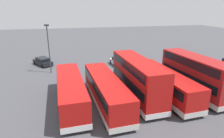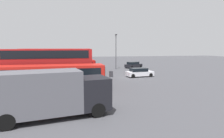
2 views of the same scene
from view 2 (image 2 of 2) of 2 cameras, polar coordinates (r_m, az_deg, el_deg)
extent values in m
plane|color=#47474C|center=(30.74, 5.44, -2.45)|extent=(140.00, 140.00, 0.00)
cube|color=red|center=(20.40, -18.80, -2.59)|extent=(2.76, 11.47, 2.60)
cube|color=silver|center=(20.58, -18.70, -5.41)|extent=(2.80, 11.51, 0.55)
cube|color=black|center=(20.32, -18.86, -0.92)|extent=(2.81, 10.67, 0.90)
cube|color=black|center=(20.53, -2.72, -0.51)|extent=(2.25, 0.10, 1.10)
cylinder|color=black|center=(21.70, -6.95, -4.72)|extent=(0.32, 1.11, 1.10)
cylinder|color=black|center=(19.51, -6.26, -5.97)|extent=(0.32, 1.11, 1.10)
cylinder|color=black|center=(22.53, -29.41, -5.09)|extent=(0.32, 1.11, 1.10)
cube|color=#A51919|center=(23.74, -18.56, 0.59)|extent=(3.28, 10.26, 4.20)
cube|color=silver|center=(23.98, -18.40, -3.75)|extent=(3.33, 10.30, 0.55)
cube|color=black|center=(23.76, -18.54, 0.11)|extent=(3.29, 9.46, 0.90)
cube|color=black|center=(23.64, -18.69, 4.21)|extent=(3.29, 9.46, 0.90)
cube|color=black|center=(24.07, -6.38, 0.48)|extent=(2.25, 0.23, 1.10)
cylinder|color=black|center=(25.21, -9.98, -3.20)|extent=(0.38, 1.12, 1.10)
cylinder|color=black|center=(23.01, -9.37, -4.12)|extent=(0.38, 1.12, 1.10)
cylinder|color=black|center=(25.52, -26.52, -3.67)|extent=(0.38, 1.12, 1.10)
cylinder|color=black|center=(23.35, -27.51, -4.61)|extent=(0.38, 1.12, 1.10)
cube|color=#B71411|center=(27.54, -17.08, -0.27)|extent=(3.13, 11.44, 2.60)
cube|color=silver|center=(27.67, -17.01, -2.38)|extent=(3.17, 11.49, 0.55)
cube|color=black|center=(27.48, -17.12, 0.97)|extent=(3.15, 10.65, 0.90)
cube|color=black|center=(27.83, -5.33, 1.29)|extent=(2.25, 0.18, 1.10)
cylinder|color=black|center=(28.94, -8.46, -1.94)|extent=(0.36, 1.11, 1.10)
cylinder|color=black|center=(26.73, -7.92, -2.62)|extent=(0.36, 1.11, 1.10)
cylinder|color=black|center=(29.28, -25.29, -2.39)|extent=(0.36, 1.11, 1.10)
cylinder|color=black|center=(27.10, -26.15, -3.10)|extent=(0.36, 1.11, 1.10)
cube|color=#B71411|center=(30.77, -16.29, 1.93)|extent=(2.90, 10.37, 4.20)
cube|color=silver|center=(30.95, -16.18, -1.44)|extent=(2.94, 10.42, 0.55)
cube|color=black|center=(30.78, -16.28, 1.55)|extent=(2.93, 9.58, 0.90)
cube|color=black|center=(30.69, -16.38, 4.72)|extent=(2.93, 9.58, 0.90)
cube|color=black|center=(30.99, -6.67, 1.80)|extent=(2.25, 0.14, 1.10)
cylinder|color=black|center=(32.14, -9.41, -1.13)|extent=(0.34, 1.11, 1.10)
cylinder|color=black|center=(29.92, -9.08, -1.68)|extent=(0.34, 1.11, 1.10)
cylinder|color=black|center=(32.45, -22.72, -1.47)|extent=(0.34, 1.11, 1.10)
cylinder|color=black|center=(30.25, -23.37, -2.04)|extent=(0.34, 1.11, 1.10)
cube|color=#B71411|center=(34.56, -16.63, 1.05)|extent=(3.13, 11.76, 2.60)
cube|color=silver|center=(34.67, -16.57, -0.64)|extent=(3.18, 11.80, 0.55)
cube|color=black|center=(34.51, -16.66, 2.04)|extent=(3.15, 10.96, 0.90)
cube|color=black|center=(34.81, -6.98, 2.30)|extent=(2.25, 0.17, 1.10)
cylinder|color=black|center=(35.92, -9.45, -0.34)|extent=(0.36, 1.11, 1.10)
cylinder|color=black|center=(33.69, -9.09, -0.77)|extent=(0.36, 1.11, 1.10)
cylinder|color=black|center=(36.21, -23.52, -0.73)|extent=(0.36, 1.11, 1.10)
cylinder|color=black|center=(34.00, -24.09, -1.19)|extent=(0.36, 1.11, 1.10)
cube|color=#B71411|center=(38.15, -15.03, 1.58)|extent=(2.97, 11.42, 2.60)
cube|color=silver|center=(38.25, -14.98, 0.05)|extent=(3.01, 11.46, 0.55)
cube|color=black|center=(38.11, -15.05, 2.48)|extent=(3.00, 10.62, 0.90)
cube|color=black|center=(38.43, -6.53, 2.69)|extent=(2.25, 0.14, 1.10)
cylinder|color=black|center=(39.53, -8.76, 0.29)|extent=(0.34, 1.11, 1.10)
cylinder|color=black|center=(37.30, -8.45, -0.07)|extent=(0.34, 1.11, 1.10)
cylinder|color=black|center=(39.68, -21.12, -0.05)|extent=(0.34, 1.11, 1.10)
cylinder|color=black|center=(37.47, -21.54, -0.42)|extent=(0.34, 1.11, 1.10)
cube|color=#595960|center=(13.43, -21.28, -6.60)|extent=(3.46, 5.86, 2.80)
cube|color=black|center=(14.05, -5.65, -6.88)|extent=(2.82, 2.42, 2.20)
cylinder|color=black|center=(15.36, -6.84, -9.59)|extent=(0.46, 1.03, 1.00)
cylinder|color=black|center=(13.29, -4.18, -12.13)|extent=(0.46, 1.03, 1.00)
cylinder|color=black|center=(14.94, -28.00, -10.77)|extent=(0.46, 1.03, 1.00)
cylinder|color=black|center=(12.81, -29.01, -13.67)|extent=(0.46, 1.03, 1.00)
cube|color=silver|center=(31.33, 8.27, -1.34)|extent=(2.29, 4.52, 0.70)
cube|color=black|center=(31.17, 7.96, -0.22)|extent=(1.93, 2.78, 0.55)
cylinder|color=black|center=(32.79, 10.08, -1.40)|extent=(0.29, 0.66, 0.64)
cylinder|color=black|center=(31.41, 11.48, -1.77)|extent=(0.29, 0.66, 0.64)
cylinder|color=black|center=(31.42, 5.05, -1.66)|extent=(0.29, 0.66, 0.64)
cylinder|color=black|center=(29.97, 6.27, -2.07)|extent=(0.29, 0.66, 0.64)
cube|color=black|center=(44.81, 6.45, 1.01)|extent=(3.79, 4.65, 0.70)
cube|color=black|center=(44.61, 6.30, 1.80)|extent=(2.75, 3.08, 0.55)
cylinder|color=black|center=(46.54, 6.96, 0.95)|extent=(0.52, 0.66, 0.64)
cylinder|color=black|center=(45.53, 8.50, 0.80)|extent=(0.52, 0.66, 0.64)
cylinder|color=black|center=(44.19, 4.33, 0.69)|extent=(0.52, 0.66, 0.64)
cylinder|color=black|center=(43.13, 5.89, 0.53)|extent=(0.52, 0.66, 0.64)
cylinder|color=#38383D|center=(41.77, 1.18, 4.96)|extent=(0.16, 0.16, 7.31)
cube|color=#262628|center=(41.85, 1.19, 10.17)|extent=(0.70, 0.30, 0.24)
cylinder|color=#333338|center=(30.84, -0.28, -1.50)|extent=(0.60, 0.60, 0.95)
camera|label=1|loc=(44.01, -41.74, 11.71)|focal=30.74mm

